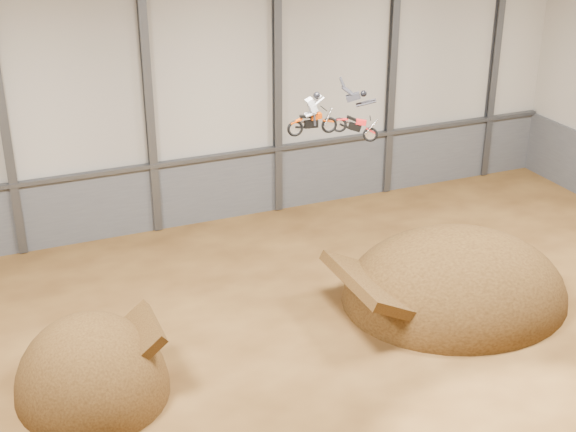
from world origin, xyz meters
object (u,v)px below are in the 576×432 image
object	(u,v)px
landing_ramp	(454,298)
fmx_rider_a	(313,112)
takeoff_ramp	(93,390)
fmx_rider_b	(353,111)

from	to	relation	value
landing_ramp	fmx_rider_a	size ratio (longest dim) A/B	5.19
landing_ramp	fmx_rider_a	xyz separation A→B (m)	(-6.65, 0.54, 9.02)
landing_ramp	takeoff_ramp	bearing A→B (deg)	-178.07
takeoff_ramp	fmx_rider_a	distance (m)	12.82
takeoff_ramp	landing_ramp	bearing A→B (deg)	1.93
takeoff_ramp	fmx_rider_a	world-z (taller)	fmx_rider_a
takeoff_ramp	fmx_rider_b	bearing A→B (deg)	12.04
takeoff_ramp	landing_ramp	xyz separation A→B (m)	(15.69, 0.53, 0.00)
fmx_rider_b	landing_ramp	bearing A→B (deg)	1.35
landing_ramp	fmx_rider_b	size ratio (longest dim) A/B	3.98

